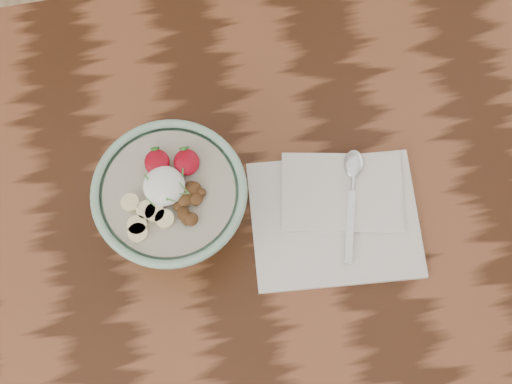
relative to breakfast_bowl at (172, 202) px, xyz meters
The scene contains 4 objects.
table 18.09cm from the breakfast_bowl, 36.00° to the right, with size 160.00×90.00×75.00cm.
breakfast_bowl is the anchor object (origin of this frame).
napkin 24.04cm from the breakfast_bowl, 10.38° to the right, with size 25.84×22.19×1.48cm.
spoon 26.65cm from the breakfast_bowl, ahead, with size 6.69×17.14×0.90cm.
Camera 1 is at (-0.67, -26.86, 175.01)cm, focal length 50.00 mm.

